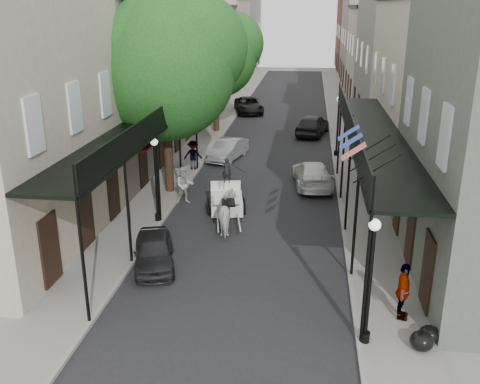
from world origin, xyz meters
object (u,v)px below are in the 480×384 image
(pedestrian_walking, at_px, (184,185))
(car_left_near, at_px, (154,251))
(lamppost_right_near, at_px, (370,280))
(lamppost_right_far, at_px, (338,125))
(car_right_near, at_px, (312,174))
(car_left_mid, at_px, (228,149))
(car_left_far, at_px, (249,105))
(pedestrian_sidewalk_right, at_px, (403,291))
(tree_far, at_px, (221,53))
(carriage, at_px, (226,187))
(pedestrian_sidewalk_left, at_px, (193,155))
(horse, at_px, (229,213))
(lamppost_left, at_px, (156,179))
(tree_near, at_px, (174,63))
(car_right_far, at_px, (313,125))

(pedestrian_walking, height_order, car_left_near, pedestrian_walking)
(lamppost_right_near, distance_m, lamppost_right_far, 20.00)
(lamppost_right_near, height_order, car_right_near, lamppost_right_near)
(car_left_mid, xyz_separation_m, car_left_far, (-0.45, 15.37, 0.05))
(pedestrian_sidewalk_right, height_order, car_left_mid, pedestrian_sidewalk_right)
(car_left_near, bearing_deg, car_right_near, 44.08)
(tree_far, distance_m, lamppost_right_near, 27.74)
(tree_far, height_order, carriage, tree_far)
(car_left_near, xyz_separation_m, car_left_far, (0.06, 29.97, 0.09))
(car_right_near, bearing_deg, car_left_far, -80.75)
(pedestrian_sidewalk_left, bearing_deg, horse, 107.71)
(lamppost_right_near, bearing_deg, pedestrian_sidewalk_left, 117.64)
(horse, distance_m, car_left_near, 4.16)
(lamppost_left, bearing_deg, lamppost_right_near, -44.29)
(pedestrian_sidewalk_left, bearing_deg, car_right_near, 161.03)
(car_left_mid, bearing_deg, car_right_near, -27.01)
(lamppost_right_far, relative_size, car_left_near, 1.05)
(tree_far, relative_size, lamppost_right_far, 2.32)
(lamppost_right_far, bearing_deg, car_left_mid, -168.04)
(horse, bearing_deg, car_left_mid, -92.40)
(horse, distance_m, carriage, 2.60)
(lamppost_left, height_order, car_right_near, lamppost_left)
(lamppost_right_far, xyz_separation_m, car_left_near, (-7.22, -16.02, -1.45))
(tree_near, bearing_deg, car_left_mid, 75.99)
(lamppost_right_near, relative_size, car_left_far, 0.75)
(car_left_far, bearing_deg, carriage, -98.64)
(carriage, xyz_separation_m, car_left_mid, (-1.21, 8.56, -0.44))
(car_left_near, relative_size, car_left_mid, 0.91)
(carriage, relative_size, car_right_far, 0.61)
(tree_near, height_order, pedestrian_sidewalk_right, tree_near)
(tree_far, height_order, car_left_near, tree_far)
(pedestrian_sidewalk_left, distance_m, car_left_mid, 3.19)
(tree_near, relative_size, pedestrian_sidewalk_left, 5.70)
(car_left_near, height_order, car_right_far, car_right_far)
(car_right_near, bearing_deg, lamppost_left, 35.33)
(pedestrian_walking, bearing_deg, car_left_mid, 62.57)
(horse, bearing_deg, car_right_near, -129.27)
(carriage, relative_size, pedestrian_sidewalk_left, 1.65)
(carriage, bearing_deg, car_right_near, 33.83)
(tree_far, bearing_deg, carriage, -79.98)
(pedestrian_sidewalk_left, bearing_deg, car_left_far, -97.51)
(lamppost_right_far, relative_size, pedestrian_sidewalk_left, 2.20)
(lamppost_right_far, height_order, pedestrian_walking, lamppost_right_far)
(tree_near, height_order, car_left_mid, tree_near)
(car_left_near, bearing_deg, car_left_far, 73.62)
(lamppost_left, height_order, horse, lamppost_left)
(tree_near, distance_m, carriage, 6.46)
(lamppost_right_far, bearing_deg, lamppost_right_near, -90.00)
(carriage, relative_size, pedestrian_walking, 1.53)
(car_left_mid, distance_m, car_left_far, 15.37)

